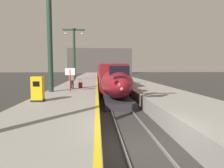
# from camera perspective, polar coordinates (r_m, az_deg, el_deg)

# --- Properties ---
(ground_plane) EXTENTS (260.00, 260.00, 0.00)m
(ground_plane) POSITION_cam_1_polar(r_m,az_deg,el_deg) (8.08, 9.08, -18.64)
(ground_plane) COLOR #33302D
(platform_left) EXTENTS (4.80, 110.00, 1.05)m
(platform_left) POSITION_cam_1_polar(r_m,az_deg,el_deg) (32.14, -8.53, -0.01)
(platform_left) COLOR gray
(platform_left) RESTS_ON ground
(platform_right) EXTENTS (4.80, 110.00, 1.05)m
(platform_right) POSITION_cam_1_polar(r_m,az_deg,el_deg) (32.58, 5.82, 0.08)
(platform_right) COLOR gray
(platform_right) RESTS_ON ground
(platform_left_safety_stripe) EXTENTS (0.20, 107.80, 0.01)m
(platform_left_safety_stripe) POSITION_cam_1_polar(r_m,az_deg,el_deg) (32.02, -4.47, 0.96)
(platform_left_safety_stripe) COLOR yellow
(platform_left_safety_stripe) RESTS_ON platform_left
(rail_main_left) EXTENTS (0.08, 110.00, 0.12)m
(rail_main_left) POSITION_cam_1_polar(r_m,az_deg,el_deg) (34.85, -2.79, -0.35)
(rail_main_left) COLOR slate
(rail_main_left) RESTS_ON ground
(rail_main_right) EXTENTS (0.08, 110.00, 0.12)m
(rail_main_right) POSITION_cam_1_polar(r_m,az_deg,el_deg) (34.93, -0.33, -0.34)
(rail_main_right) COLOR slate
(rail_main_right) RESTS_ON ground
(highspeed_train_main) EXTENTS (2.92, 56.90, 3.60)m
(highspeed_train_main) POSITION_cam_1_polar(r_m,az_deg,el_deg) (41.44, -2.04, 3.10)
(highspeed_train_main) COLOR maroon
(highspeed_train_main) RESTS_ON ground
(station_column_mid) EXTENTS (4.00, 0.68, 9.95)m
(station_column_mid) POSITION_cam_1_polar(r_m,az_deg,el_deg) (18.60, -17.95, 16.31)
(station_column_mid) COLOR #1E3828
(station_column_mid) RESTS_ON platform_left
(station_column_far) EXTENTS (4.00, 0.68, 9.29)m
(station_column_far) POSITION_cam_1_polar(r_m,az_deg,el_deg) (36.73, -11.09, 10.09)
(station_column_far) COLOR #1E3828
(station_column_far) RESTS_ON platform_left
(passenger_near_edge) EXTENTS (0.54, 0.34, 1.69)m
(passenger_near_edge) POSITION_cam_1_polar(r_m,az_deg,el_deg) (20.31, -11.66, 1.43)
(passenger_near_edge) COLOR #23232D
(passenger_near_edge) RESTS_ON platform_left
(passenger_mid_platform) EXTENTS (0.41, 0.47, 1.69)m
(passenger_mid_platform) POSITION_cam_1_polar(r_m,az_deg,el_deg) (25.39, -11.70, 2.09)
(passenger_mid_platform) COLOR #23232D
(passenger_mid_platform) RESTS_ON platform_left
(rolling_suitcase) EXTENTS (0.40, 0.22, 0.98)m
(rolling_suitcase) POSITION_cam_1_polar(r_m,az_deg,el_deg) (20.80, -9.27, -0.35)
(rolling_suitcase) COLOR maroon
(rolling_suitcase) RESTS_ON platform_left
(ticket_machine_yellow) EXTENTS (0.76, 0.62, 1.60)m
(ticket_machine_yellow) POSITION_cam_1_polar(r_m,az_deg,el_deg) (13.24, -21.04, -1.64)
(ticket_machine_yellow) COLOR yellow
(ticket_machine_yellow) RESTS_ON platform_left
(departure_info_board) EXTENTS (0.90, 0.10, 2.12)m
(departure_info_board) POSITION_cam_1_polar(r_m,az_deg,el_deg) (18.07, -12.23, 2.65)
(departure_info_board) COLOR maroon
(departure_info_board) RESTS_ON platform_left
(terminus_back_wall) EXTENTS (36.00, 2.00, 14.00)m
(terminus_back_wall) POSITION_cam_1_polar(r_m,az_deg,el_deg) (109.28, -3.58, 6.81)
(terminus_back_wall) COLOR #4C4742
(terminus_back_wall) RESTS_ON ground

